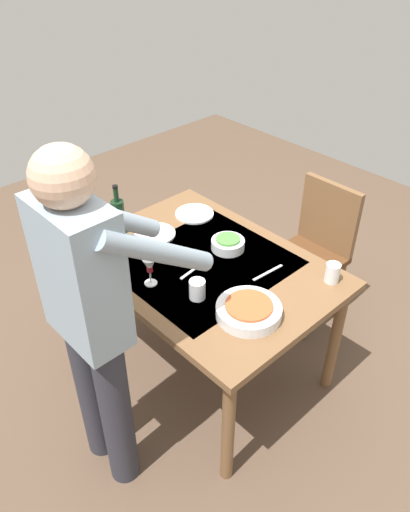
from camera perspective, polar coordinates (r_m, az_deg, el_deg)
ground_plane at (r=3.11m, az=-0.00°, el=-12.16°), size 6.00×6.00×0.00m
dining_table at (r=2.65m, az=-0.00°, el=-2.30°), size 1.32×0.96×0.76m
chair_near at (r=3.23m, az=12.54°, el=1.34°), size 0.40×0.40×0.91m
person_server at (r=2.05m, az=-12.73°, el=-6.55°), size 0.42×0.61×1.69m
wine_bottle at (r=2.82m, az=-9.83°, el=4.58°), size 0.07×0.07×0.30m
wine_glass_left at (r=2.42m, az=-6.34°, el=-1.22°), size 0.07×0.07×0.15m
water_cup_near_left at (r=2.74m, az=-11.16°, el=1.72°), size 0.07×0.07×0.09m
water_cup_near_right at (r=2.53m, az=14.31°, el=-1.87°), size 0.07×0.07×0.10m
water_cup_far_left at (r=2.36m, az=-0.89°, el=-3.83°), size 0.08×0.08×0.10m
serving_bowl_pasta at (r=2.28m, az=5.00°, el=-6.16°), size 0.30×0.30×0.07m
side_bowl_salad at (r=2.69m, az=2.63°, el=1.43°), size 0.18×0.18×0.07m
dinner_plate_near at (r=2.83m, az=-5.71°, el=2.52°), size 0.23×0.23×0.01m
dinner_plate_far at (r=3.00m, az=-1.21°, el=4.84°), size 0.23×0.23×0.01m
table_knife at (r=2.55m, az=7.17°, el=-1.89°), size 0.03×0.20×0.00m
table_fork at (r=2.55m, az=-1.47°, el=-1.62°), size 0.04×0.18×0.00m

